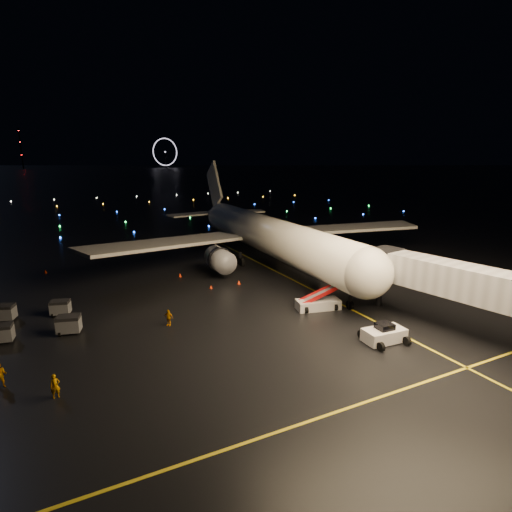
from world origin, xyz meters
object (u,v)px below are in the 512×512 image
at_px(airliner, 259,212).
at_px(pushback_tug, 384,333).
at_px(crew_b, 0,375).
at_px(crew_c, 168,317).
at_px(crew_a, 55,386).
at_px(baggage_cart_3, 4,313).
at_px(baggage_cart_2, 1,334).
at_px(baggage_cart_1, 60,308).
at_px(belt_loader, 318,294).
at_px(baggage_cart_0, 69,325).

bearing_deg(airliner, pushback_tug, -93.99).
bearing_deg(airliner, crew_b, -141.18).
bearing_deg(pushback_tug, crew_c, 146.94).
height_order(crew_a, baggage_cart_3, crew_a).
bearing_deg(crew_a, airliner, 36.01).
bearing_deg(baggage_cart_2, crew_c, -4.10).
bearing_deg(pushback_tug, baggage_cart_1, 146.03).
bearing_deg(crew_c, baggage_cart_2, -150.98).
bearing_deg(crew_b, belt_loader, 17.76).
bearing_deg(pushback_tug, baggage_cart_2, 157.49).
xyz_separation_m(crew_a, crew_b, (-3.50, 3.12, 0.11)).
distance_m(pushback_tug, crew_c, 20.26).
xyz_separation_m(airliner, crew_c, (-19.57, -19.13, -6.90)).
bearing_deg(belt_loader, airliner, 92.82).
relative_size(airliner, baggage_cart_1, 29.55).
bearing_deg(baggage_cart_2, pushback_tug, -18.88).
relative_size(airliner, baggage_cart_2, 27.88).
bearing_deg(belt_loader, baggage_cart_3, 172.23).
xyz_separation_m(airliner, baggage_cart_2, (-33.83, -16.25, -6.89)).
relative_size(crew_a, baggage_cart_0, 0.84).
xyz_separation_m(crew_c, baggage_cart_2, (-14.26, 2.88, 0.02)).
bearing_deg(baggage_cart_2, crew_b, -77.36).
distance_m(crew_a, baggage_cart_0, 11.01).
bearing_deg(baggage_cart_1, belt_loader, -5.45).
relative_size(pushback_tug, crew_c, 2.28).
bearing_deg(baggage_cart_3, crew_a, -57.55).
height_order(baggage_cart_1, baggage_cart_2, baggage_cart_2).
xyz_separation_m(pushback_tug, baggage_cart_0, (-25.01, 14.43, -0.02)).
relative_size(airliner, belt_loader, 7.90).
bearing_deg(crew_a, baggage_cart_3, 97.57).
bearing_deg(baggage_cart_0, airliner, 45.48).
distance_m(belt_loader, baggage_cart_3, 32.24).
xyz_separation_m(pushback_tug, baggage_cart_3, (-30.74, 20.65, -0.07)).
xyz_separation_m(crew_a, baggage_cart_3, (-4.53, 17.17, -0.04)).
distance_m(pushback_tug, baggage_cart_2, 33.98).
distance_m(belt_loader, baggage_cart_2, 30.46).
distance_m(belt_loader, baggage_cart_1, 27.20).
height_order(crew_b, crew_c, crew_b).
relative_size(baggage_cart_0, baggage_cart_3, 1.05).
relative_size(pushback_tug, baggage_cart_1, 2.01).
height_order(airliner, crew_b, airliner).
xyz_separation_m(belt_loader, crew_b, (-29.12, -2.65, -0.71)).
bearing_deg(belt_loader, crew_c, -177.47).
bearing_deg(belt_loader, baggage_cart_1, 170.11).
height_order(airliner, belt_loader, airliner).
bearing_deg(crew_c, crew_b, -117.29).
distance_m(pushback_tug, crew_a, 26.44).
bearing_deg(crew_c, baggage_cart_3, -170.00).
relative_size(crew_a, baggage_cart_3, 0.89).
bearing_deg(crew_c, pushback_tug, 3.69).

